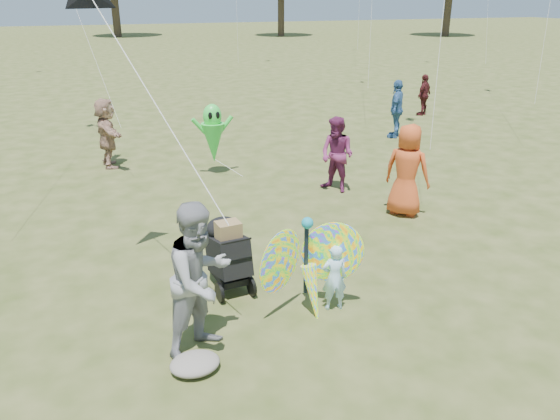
% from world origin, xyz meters
% --- Properties ---
extents(ground, '(160.00, 160.00, 0.00)m').
position_xyz_m(ground, '(0.00, 0.00, 0.00)').
color(ground, '#51592B').
rests_on(ground, ground).
extents(child_girl, '(0.39, 0.29, 0.98)m').
position_xyz_m(child_girl, '(0.15, 0.30, 0.49)').
color(child_girl, '#B4E4FF').
rests_on(child_girl, ground).
extents(adult_man, '(1.19, 1.12, 1.95)m').
position_xyz_m(adult_man, '(-1.76, 0.03, 0.98)').
color(adult_man, gray).
rests_on(adult_man, ground).
extents(grey_bag, '(0.60, 0.49, 0.19)m').
position_xyz_m(grey_bag, '(-1.97, -0.37, 0.09)').
color(grey_bag, gray).
rests_on(grey_bag, ground).
extents(crowd_a, '(1.02, 1.07, 1.84)m').
position_xyz_m(crowd_a, '(3.04, 3.03, 0.92)').
color(crowd_a, '#C74B1F').
rests_on(crowd_a, ground).
extents(crowd_c, '(1.00, 1.05, 1.75)m').
position_xyz_m(crowd_c, '(6.25, 8.61, 0.88)').
color(crowd_c, '#366296').
rests_on(crowd_c, ground).
extents(crowd_d, '(0.63, 1.66, 1.75)m').
position_xyz_m(crowd_d, '(-2.26, 8.49, 0.88)').
color(crowd_d, tan).
rests_on(crowd_d, ground).
extents(crowd_e, '(0.95, 1.02, 1.67)m').
position_xyz_m(crowd_e, '(2.36, 4.77, 0.84)').
color(crowd_e, '#702552').
rests_on(crowd_e, ground).
extents(crowd_h, '(0.93, 0.74, 1.47)m').
position_xyz_m(crowd_h, '(8.96, 11.11, 0.74)').
color(crowd_h, '#441618').
rests_on(crowd_h, ground).
extents(jogging_stroller, '(0.56, 1.08, 1.09)m').
position_xyz_m(jogging_stroller, '(-1.06, 1.43, 0.61)').
color(jogging_stroller, black).
rests_on(jogging_stroller, ground).
extents(butterfly_kite, '(1.74, 0.75, 1.62)m').
position_xyz_m(butterfly_kite, '(-0.22, 0.33, 0.69)').
color(butterfly_kite, '#F52632').
rests_on(butterfly_kite, ground).
extents(alien_kite, '(1.12, 0.69, 1.74)m').
position_xyz_m(alien_kite, '(0.09, 6.87, 0.97)').
color(alien_kite, '#33DC43').
rests_on(alien_kite, ground).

